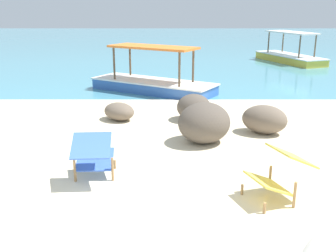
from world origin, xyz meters
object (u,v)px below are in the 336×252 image
at_px(deck_chair_near, 281,171).
at_px(deck_chair_far, 95,154).
at_px(boat_yellow, 292,56).
at_px(boat_blue, 155,82).

xyz_separation_m(deck_chair_near, deck_chair_far, (-2.43, 0.59, 0.00)).
bearing_deg(deck_chair_far, boat_yellow, -30.96).
bearing_deg(boat_yellow, boat_blue, 116.42).
bearing_deg(boat_blue, deck_chair_far, -64.54).
distance_m(deck_chair_near, boat_yellow, 13.29).
relative_size(boat_blue, boat_yellow, 0.97).
bearing_deg(boat_yellow, deck_chair_far, 132.04).
height_order(deck_chair_near, boat_yellow, boat_yellow).
relative_size(deck_chair_far, boat_yellow, 0.21).
height_order(boat_blue, boat_yellow, same).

